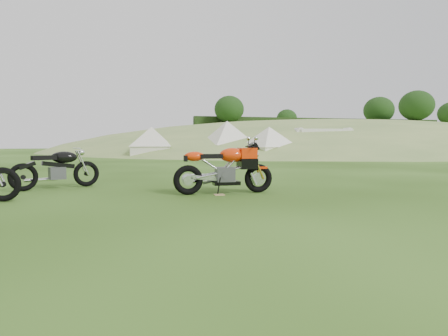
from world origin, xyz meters
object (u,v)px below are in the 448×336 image
object	(u,v)px
tent_left	(152,141)
vintage_moto_d	(56,167)
plywood_board	(219,195)
tent_mid	(227,139)
caravan	(322,142)
sport_motorcycle	(224,165)
tent_right	(269,142)

from	to	relation	value
tent_left	vintage_moto_d	bearing A→B (deg)	-92.46
plywood_board	tent_mid	bearing A→B (deg)	74.66
vintage_moto_d	caravan	size ratio (longest dim) A/B	0.45
sport_motorcycle	vintage_moto_d	bearing A→B (deg)	155.08
tent_mid	caravan	size ratio (longest dim) A/B	0.66
plywood_board	tent_mid	world-z (taller)	tent_mid
tent_left	tent_right	xyz separation A→B (m)	(7.78, -3.79, -0.02)
plywood_board	caravan	xyz separation A→B (m)	(12.85, 18.55, 1.10)
sport_motorcycle	tent_right	xyz separation A→B (m)	(7.30, 15.97, 0.51)
tent_mid	vintage_moto_d	bearing A→B (deg)	-130.00
sport_motorcycle	tent_mid	bearing A→B (deg)	75.61
tent_left	tent_right	size ratio (longest dim) A/B	1.02
sport_motorcycle	plywood_board	distance (m)	0.72
vintage_moto_d	tent_left	world-z (taller)	tent_left
tent_right	caravan	xyz separation A→B (m)	(5.37, 2.36, -0.08)
sport_motorcycle	tent_right	distance (m)	17.57
plywood_board	vintage_moto_d	world-z (taller)	vintage_moto_d
tent_right	caravan	size ratio (longest dim) A/B	0.58
sport_motorcycle	tent_right	bearing A→B (deg)	66.05
sport_motorcycle	caravan	size ratio (longest dim) A/B	0.48
sport_motorcycle	tent_left	size ratio (longest dim) A/B	0.81
sport_motorcycle	plywood_board	size ratio (longest dim) A/B	9.95
tent_left	caravan	world-z (taller)	tent_left
tent_mid	tent_right	size ratio (longest dim) A/B	1.14
plywood_board	tent_left	size ratio (longest dim) A/B	0.08
vintage_moto_d	tent_mid	bearing A→B (deg)	37.32
sport_motorcycle	tent_mid	xyz separation A→B (m)	(5.08, 18.91, 0.67)
vintage_moto_d	caravan	bearing A→B (deg)	19.94
tent_mid	tent_right	xyz separation A→B (m)	(2.23, -2.94, -0.16)
tent_right	sport_motorcycle	bearing A→B (deg)	-131.85
vintage_moto_d	tent_left	bearing A→B (deg)	54.26
vintage_moto_d	tent_right	bearing A→B (deg)	26.62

